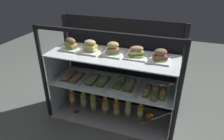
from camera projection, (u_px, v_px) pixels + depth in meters
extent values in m
cube|color=#575B56|center=(112.00, 118.00, 2.17)|extent=(6.00, 6.00, 0.02)
cube|color=#9F9A9C|center=(112.00, 115.00, 2.15)|extent=(1.29, 0.49, 0.04)
cylinder|color=black|center=(44.00, 76.00, 1.92)|extent=(0.04, 0.04, 1.02)
cylinder|color=black|center=(177.00, 102.00, 1.56)|extent=(0.04, 0.04, 1.02)
cylinder|color=black|center=(68.00, 59.00, 2.31)|extent=(0.04, 0.04, 1.02)
cylinder|color=black|center=(180.00, 75.00, 1.94)|extent=(0.04, 0.04, 1.02)
cube|color=black|center=(102.00, 33.00, 1.52)|extent=(1.25, 0.03, 0.03)
cube|color=black|center=(119.00, 64.00, 2.13)|extent=(1.21, 0.01, 0.98)
cube|color=silver|center=(62.00, 90.00, 2.24)|extent=(0.01, 0.42, 0.38)
cube|color=silver|center=(172.00, 112.00, 1.88)|extent=(0.01, 0.42, 0.38)
cube|color=silver|center=(112.00, 84.00, 1.97)|extent=(1.23, 0.44, 0.01)
cube|color=silver|center=(58.00, 62.00, 2.08)|extent=(0.01, 0.42, 0.29)
cube|color=silver|center=(177.00, 81.00, 1.73)|extent=(0.01, 0.42, 0.29)
cube|color=silver|center=(112.00, 56.00, 1.84)|extent=(1.23, 0.44, 0.01)
cube|color=white|center=(71.00, 48.00, 1.97)|extent=(0.19, 0.19, 0.02)
ellipsoid|color=#8CCA5A|center=(71.00, 47.00, 1.96)|extent=(0.14, 0.12, 0.02)
cube|color=#8E6F4C|center=(71.00, 46.00, 1.96)|extent=(0.14, 0.12, 0.02)
cube|color=#EEC456|center=(71.00, 44.00, 1.95)|extent=(0.15, 0.12, 0.01)
ellipsoid|color=#99C872|center=(69.00, 44.00, 1.92)|extent=(0.08, 0.06, 0.01)
ellipsoid|color=brown|center=(71.00, 41.00, 1.94)|extent=(0.15, 0.12, 0.06)
cube|color=white|center=(90.00, 51.00, 1.91)|extent=(0.20, 0.20, 0.02)
ellipsoid|color=#A4D065|center=(90.00, 49.00, 1.90)|extent=(0.14, 0.12, 0.02)
cube|color=#E9BE83|center=(90.00, 48.00, 1.89)|extent=(0.12, 0.10, 0.02)
cube|color=#E1C555|center=(90.00, 46.00, 1.89)|extent=(0.12, 0.10, 0.02)
ellipsoid|color=#93CE71|center=(88.00, 46.00, 1.85)|extent=(0.07, 0.04, 0.02)
ellipsoid|color=tan|center=(90.00, 43.00, 1.87)|extent=(0.12, 0.10, 0.05)
cube|color=white|center=(113.00, 54.00, 1.85)|extent=(0.19, 0.19, 0.02)
ellipsoid|color=#4C9837|center=(113.00, 52.00, 1.84)|extent=(0.14, 0.12, 0.01)
cube|color=#D1B769|center=(113.00, 51.00, 1.84)|extent=(0.13, 0.12, 0.02)
cube|color=tan|center=(113.00, 49.00, 1.83)|extent=(0.14, 0.13, 0.02)
ellipsoid|color=#539733|center=(112.00, 49.00, 1.79)|extent=(0.07, 0.06, 0.02)
ellipsoid|color=tan|center=(113.00, 45.00, 1.81)|extent=(0.14, 0.13, 0.06)
cube|color=white|center=(136.00, 56.00, 1.80)|extent=(0.20, 0.20, 0.01)
ellipsoid|color=#649541|center=(136.00, 55.00, 1.79)|extent=(0.16, 0.13, 0.02)
cube|color=tan|center=(136.00, 54.00, 1.79)|extent=(0.14, 0.11, 0.02)
cube|color=#F2D350|center=(136.00, 52.00, 1.78)|extent=(0.14, 0.12, 0.02)
ellipsoid|color=#96C369|center=(136.00, 52.00, 1.75)|extent=(0.08, 0.05, 0.02)
ellipsoid|color=#9E7855|center=(137.00, 49.00, 1.76)|extent=(0.14, 0.12, 0.04)
cube|color=white|center=(160.00, 60.00, 1.71)|extent=(0.18, 0.18, 0.02)
ellipsoid|color=#68B638|center=(160.00, 59.00, 1.71)|extent=(0.14, 0.11, 0.01)
cube|color=#8A694F|center=(160.00, 58.00, 1.70)|extent=(0.13, 0.12, 0.02)
cube|color=#BD3D3A|center=(160.00, 56.00, 1.69)|extent=(0.14, 0.12, 0.02)
ellipsoid|color=#5B9140|center=(160.00, 56.00, 1.66)|extent=(0.07, 0.05, 0.02)
ellipsoid|color=brown|center=(161.00, 52.00, 1.68)|extent=(0.14, 0.12, 0.06)
cube|color=white|center=(74.00, 77.00, 2.09)|extent=(0.25, 0.33, 0.01)
cube|color=brown|center=(69.00, 76.00, 2.07)|extent=(0.09, 0.23, 0.01)
ellipsoid|color=#A6C769|center=(66.00, 78.00, 2.01)|extent=(0.08, 0.12, 0.04)
ellipsoid|color=pink|center=(69.00, 75.00, 2.07)|extent=(0.07, 0.19, 0.02)
cylinder|color=yellow|center=(69.00, 73.00, 2.07)|extent=(0.05, 0.05, 0.02)
cube|color=brown|center=(77.00, 78.00, 2.04)|extent=(0.09, 0.23, 0.01)
ellipsoid|color=#5E9530|center=(74.00, 80.00, 1.98)|extent=(0.10, 0.13, 0.02)
ellipsoid|color=#E8A485|center=(77.00, 76.00, 2.03)|extent=(0.07, 0.18, 0.02)
cylinder|color=#FADB49|center=(75.00, 76.00, 2.01)|extent=(0.05, 0.05, 0.02)
cube|color=white|center=(99.00, 81.00, 2.01)|extent=(0.25, 0.33, 0.01)
cube|color=brown|center=(93.00, 80.00, 2.00)|extent=(0.09, 0.24, 0.01)
ellipsoid|color=#84C74F|center=(90.00, 82.00, 1.94)|extent=(0.09, 0.13, 0.04)
ellipsoid|color=#ECEDC7|center=(93.00, 79.00, 2.00)|extent=(0.07, 0.19, 0.01)
cylinder|color=yellow|center=(92.00, 79.00, 1.97)|extent=(0.06, 0.06, 0.03)
cube|color=brown|center=(103.00, 81.00, 1.97)|extent=(0.09, 0.22, 0.02)
ellipsoid|color=#83BF4E|center=(101.00, 83.00, 1.91)|extent=(0.11, 0.13, 0.03)
ellipsoid|color=silver|center=(103.00, 80.00, 1.96)|extent=(0.07, 0.18, 0.02)
cylinder|color=yellow|center=(102.00, 79.00, 1.95)|extent=(0.05, 0.04, 0.02)
cube|color=white|center=(125.00, 86.00, 1.91)|extent=(0.25, 0.33, 0.02)
cube|color=brown|center=(120.00, 82.00, 1.95)|extent=(0.09, 0.26, 0.01)
ellipsoid|color=#54943C|center=(117.00, 85.00, 1.88)|extent=(0.09, 0.14, 0.04)
ellipsoid|color=beige|center=(120.00, 81.00, 1.94)|extent=(0.07, 0.21, 0.01)
cylinder|color=orange|center=(120.00, 81.00, 1.93)|extent=(0.06, 0.06, 0.03)
cube|color=brown|center=(130.00, 85.00, 1.91)|extent=(0.09, 0.26, 0.01)
ellipsoid|color=#76B649|center=(128.00, 88.00, 1.84)|extent=(0.08, 0.13, 0.04)
ellipsoid|color=beige|center=(130.00, 83.00, 1.90)|extent=(0.07, 0.20, 0.02)
cylinder|color=orange|center=(130.00, 81.00, 1.92)|extent=(0.05, 0.05, 0.02)
cube|color=white|center=(155.00, 93.00, 1.81)|extent=(0.25, 0.33, 0.01)
cube|color=brown|center=(147.00, 91.00, 1.82)|extent=(0.06, 0.23, 0.01)
ellipsoid|color=#8CD468|center=(146.00, 93.00, 1.76)|extent=(0.08, 0.12, 0.03)
ellipsoid|color=#EC947D|center=(147.00, 89.00, 1.81)|extent=(0.05, 0.18, 0.01)
cylinder|color=yellow|center=(147.00, 90.00, 1.78)|extent=(0.06, 0.06, 0.02)
cube|color=brown|center=(155.00, 93.00, 1.78)|extent=(0.06, 0.26, 0.01)
ellipsoid|color=#598537|center=(154.00, 96.00, 1.71)|extent=(0.09, 0.14, 0.05)
ellipsoid|color=#E59E7A|center=(155.00, 92.00, 1.78)|extent=(0.05, 0.20, 0.02)
cylinder|color=yellow|center=(155.00, 89.00, 1.80)|extent=(0.05, 0.05, 0.01)
cube|color=brown|center=(163.00, 93.00, 1.78)|extent=(0.06, 0.22, 0.01)
ellipsoid|color=#65AC4B|center=(162.00, 96.00, 1.72)|extent=(0.07, 0.12, 0.03)
ellipsoid|color=pink|center=(163.00, 92.00, 1.78)|extent=(0.05, 0.18, 0.01)
cylinder|color=yellow|center=(163.00, 93.00, 1.74)|extent=(0.05, 0.05, 0.03)
cylinder|color=orange|center=(72.00, 98.00, 2.27)|extent=(0.06, 0.06, 0.16)
cylinder|color=#F3E3CF|center=(72.00, 98.00, 2.27)|extent=(0.06, 0.06, 0.06)
cylinder|color=orange|center=(71.00, 91.00, 2.23)|extent=(0.03, 0.03, 0.03)
cylinder|color=silver|center=(71.00, 89.00, 2.22)|extent=(0.04, 0.04, 0.01)
cylinder|color=#BDCF55|center=(84.00, 101.00, 2.23)|extent=(0.07, 0.07, 0.16)
cylinder|color=silver|center=(84.00, 101.00, 2.23)|extent=(0.07, 0.07, 0.06)
cylinder|color=#BAD34A|center=(83.00, 93.00, 2.18)|extent=(0.04, 0.04, 0.05)
cylinder|color=teal|center=(83.00, 91.00, 2.17)|extent=(0.04, 0.04, 0.01)
cylinder|color=#B4CB47|center=(93.00, 102.00, 2.18)|extent=(0.06, 0.06, 0.19)
cylinder|color=silver|center=(93.00, 104.00, 2.19)|extent=(0.06, 0.06, 0.06)
cylinder|color=#BADA4D|center=(93.00, 93.00, 2.12)|extent=(0.03, 0.03, 0.05)
cylinder|color=black|center=(93.00, 91.00, 2.11)|extent=(0.04, 0.04, 0.01)
cylinder|color=gold|center=(105.00, 106.00, 2.15)|extent=(0.07, 0.07, 0.15)
cylinder|color=silver|center=(105.00, 107.00, 2.16)|extent=(0.07, 0.07, 0.06)
cylinder|color=gold|center=(105.00, 99.00, 2.11)|extent=(0.04, 0.04, 0.04)
cylinder|color=gold|center=(105.00, 96.00, 2.10)|extent=(0.04, 0.04, 0.02)
cylinder|color=orange|center=(116.00, 109.00, 2.11)|extent=(0.06, 0.06, 0.16)
cylinder|color=#E9EBCD|center=(116.00, 110.00, 2.12)|extent=(0.06, 0.06, 0.06)
cylinder|color=orange|center=(116.00, 101.00, 2.06)|extent=(0.03, 0.03, 0.04)
cylinder|color=silver|center=(116.00, 99.00, 2.05)|extent=(0.04, 0.04, 0.01)
cylinder|color=#ADCF45|center=(128.00, 108.00, 2.09)|extent=(0.06, 0.06, 0.20)
cylinder|color=white|center=(128.00, 110.00, 2.10)|extent=(0.06, 0.06, 0.07)
cylinder|color=#B1DB50|center=(129.00, 98.00, 2.03)|extent=(0.03, 0.03, 0.05)
cylinder|color=teal|center=(129.00, 96.00, 2.02)|extent=(0.04, 0.04, 0.01)
cylinder|color=gold|center=(140.00, 112.00, 2.06)|extent=(0.06, 0.06, 0.15)
cylinder|color=white|center=(140.00, 112.00, 2.06)|extent=(0.06, 0.06, 0.06)
cylinder|color=orange|center=(141.00, 104.00, 2.01)|extent=(0.03, 0.03, 0.05)
cylinder|color=gold|center=(141.00, 102.00, 2.00)|extent=(0.03, 0.03, 0.01)
sphere|color=orange|center=(149.00, 116.00, 2.06)|extent=(0.08, 0.08, 0.08)
cube|color=silver|center=(73.00, 118.00, 2.09)|extent=(0.04, 0.13, 0.00)
torus|color=black|center=(76.00, 112.00, 2.18)|extent=(0.05, 0.05, 0.01)
cube|color=silver|center=(72.00, 118.00, 2.09)|extent=(0.03, 0.13, 0.00)
torus|color=black|center=(77.00, 112.00, 2.17)|extent=(0.05, 0.05, 0.01)
cylinder|color=silver|center=(74.00, 115.00, 2.13)|extent=(0.01, 0.01, 0.01)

